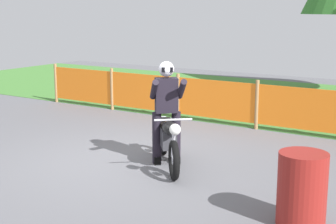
{
  "coord_description": "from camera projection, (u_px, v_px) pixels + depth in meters",
  "views": [
    {
      "loc": [
        5.02,
        -6.47,
        2.52
      ],
      "look_at": [
        0.79,
        0.13,
        0.9
      ],
      "focal_mm": 53.85,
      "sensor_mm": 36.0,
      "label": 1
    }
  ],
  "objects": [
    {
      "name": "oil_drum",
      "position": [
        302.0,
        189.0,
        5.9
      ],
      "size": [
        0.58,
        0.58,
        0.88
      ],
      "primitive_type": "cylinder",
      "color": "maroon",
      "rests_on": "ground"
    },
    {
      "name": "ground",
      "position": [
        125.0,
        161.0,
        8.5
      ],
      "size": [
        24.0,
        24.0,
        0.02
      ],
      "primitive_type": "cube",
      "color": "#5B5B60"
    },
    {
      "name": "grass_verge",
      "position": [
        274.0,
        99.0,
        14.19
      ],
      "size": [
        24.0,
        7.2,
        0.01
      ],
      "primitive_type": "cube",
      "color": "#427A33",
      "rests_on": "ground"
    },
    {
      "name": "rider_lead",
      "position": [
        166.0,
        106.0,
        8.19
      ],
      "size": [
        0.75,
        0.78,
        1.69
      ],
      "rotation": [
        0.0,
        0.0,
        -0.86
      ],
      "color": "black",
      "rests_on": "ground"
    },
    {
      "name": "barrier_fence",
      "position": [
        216.0,
        100.0,
        11.12
      ],
      "size": [
        9.84,
        0.08,
        1.05
      ],
      "color": "#997547",
      "rests_on": "ground"
    },
    {
      "name": "motorcycle_lead",
      "position": [
        168.0,
        140.0,
        8.09
      ],
      "size": [
        1.33,
        1.54,
        0.91
      ],
      "rotation": [
        0.0,
        0.0,
        -0.86
      ],
      "color": "black",
      "rests_on": "ground"
    }
  ]
}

